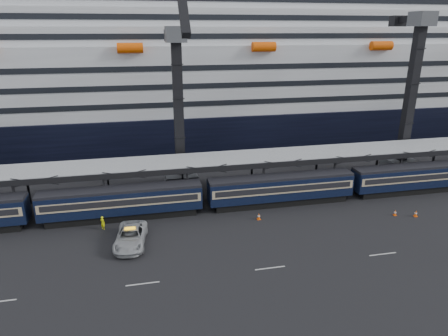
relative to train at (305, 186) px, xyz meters
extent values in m
plane|color=black|center=(4.65, -10.00, -2.20)|extent=(260.00, 260.00, 0.00)
cube|color=beige|center=(-21.35, -14.00, -2.19)|extent=(3.00, 0.15, 0.02)
cube|color=beige|center=(-9.35, -14.00, -2.19)|extent=(3.00, 0.15, 0.02)
cube|color=beige|center=(2.65, -14.00, -2.19)|extent=(3.00, 0.15, 0.02)
cube|color=black|center=(-23.35, 0.00, -1.75)|extent=(17.48, 2.40, 0.90)
cube|color=black|center=(-23.35, 0.00, 0.05)|extent=(19.00, 2.80, 2.70)
cube|color=#C1AE88|center=(-23.35, 0.00, 0.35)|extent=(18.62, 2.92, 1.05)
cube|color=black|center=(-23.35, 0.00, 0.40)|extent=(17.86, 2.98, 0.70)
cube|color=black|center=(-23.35, 0.00, 1.55)|extent=(19.00, 2.50, 0.35)
cube|color=black|center=(-3.35, 0.00, -1.75)|extent=(17.48, 2.40, 0.90)
cube|color=black|center=(-3.35, 0.00, 0.05)|extent=(19.00, 2.80, 2.70)
cube|color=#C1AE88|center=(-3.35, 0.00, 0.35)|extent=(18.62, 2.92, 1.05)
cube|color=black|center=(-3.35, 0.00, 0.40)|extent=(17.86, 2.98, 0.70)
cube|color=black|center=(-3.35, 0.00, 1.55)|extent=(19.00, 2.50, 0.35)
cube|color=black|center=(16.65, 0.00, -1.75)|extent=(17.48, 2.40, 0.90)
cube|color=black|center=(16.65, 0.00, 0.05)|extent=(19.00, 2.80, 2.70)
cube|color=#C1AE88|center=(16.65, 0.00, 0.35)|extent=(18.62, 2.92, 1.05)
cube|color=black|center=(16.65, 0.00, 0.40)|extent=(17.86, 2.98, 0.70)
cube|color=black|center=(16.65, 0.00, 1.55)|extent=(19.00, 2.50, 0.35)
cube|color=gray|center=(4.65, 4.00, 3.20)|extent=(130.00, 6.00, 0.25)
cube|color=black|center=(4.65, 1.00, 2.90)|extent=(130.00, 0.25, 0.70)
cube|color=black|center=(4.65, 7.00, 2.90)|extent=(130.00, 0.25, 0.70)
cube|color=black|center=(-35.35, 1.20, 0.50)|extent=(0.25, 0.25, 5.40)
cube|color=black|center=(-35.35, 6.80, 0.50)|extent=(0.25, 0.25, 5.40)
cube|color=black|center=(-25.35, 1.20, 0.50)|extent=(0.25, 0.25, 5.40)
cube|color=black|center=(-25.35, 6.80, 0.50)|extent=(0.25, 0.25, 5.40)
cube|color=black|center=(-15.35, 1.20, 0.50)|extent=(0.25, 0.25, 5.40)
cube|color=black|center=(-15.35, 6.80, 0.50)|extent=(0.25, 0.25, 5.40)
cube|color=black|center=(-5.35, 1.20, 0.50)|extent=(0.25, 0.25, 5.40)
cube|color=black|center=(-5.35, 6.80, 0.50)|extent=(0.25, 0.25, 5.40)
cube|color=black|center=(4.65, 1.20, 0.50)|extent=(0.25, 0.25, 5.40)
cube|color=black|center=(4.65, 6.80, 0.50)|extent=(0.25, 0.25, 5.40)
cube|color=black|center=(14.65, 1.20, 0.50)|extent=(0.25, 0.25, 5.40)
cube|color=black|center=(14.65, 6.80, 0.50)|extent=(0.25, 0.25, 5.40)
cube|color=black|center=(24.65, 6.80, 0.50)|extent=(0.25, 0.25, 5.40)
cube|color=black|center=(4.65, 36.00, 1.30)|extent=(200.00, 28.00, 7.00)
cube|color=silver|center=(4.65, 36.00, 10.80)|extent=(190.00, 26.88, 12.00)
cube|color=silver|center=(4.65, 36.00, 18.30)|extent=(160.00, 24.64, 3.00)
cube|color=black|center=(4.65, 23.63, 18.30)|extent=(153.60, 0.12, 0.90)
cube|color=silver|center=(4.65, 36.00, 21.30)|extent=(124.00, 21.84, 3.00)
cube|color=black|center=(4.65, 25.03, 21.30)|extent=(119.04, 0.12, 0.90)
cube|color=silver|center=(4.65, 36.00, 24.30)|extent=(90.00, 19.04, 3.00)
cylinder|color=#FF5708|center=(-21.35, 21.96, 16.60)|extent=(4.00, 1.60, 1.60)
cylinder|color=#FF5708|center=(0.65, 21.96, 16.60)|extent=(4.00, 1.60, 1.60)
cylinder|color=#FF5708|center=(22.65, 21.96, 16.60)|extent=(4.00, 1.60, 1.60)
cube|color=#44474B|center=(-15.35, 9.00, -1.20)|extent=(4.50, 4.50, 2.00)
cube|color=black|center=(-15.35, 9.00, 8.80)|extent=(1.30, 1.30, 18.00)
cube|color=#44474B|center=(-15.35, 9.00, 18.80)|extent=(2.60, 3.20, 2.00)
cube|color=black|center=(-15.35, 11.52, 18.80)|extent=(0.90, 5.04, 0.90)
cube|color=black|center=(-15.35, 14.04, 18.60)|extent=(2.20, 1.60, 1.60)
cube|color=#44474B|center=(19.65, 8.00, -1.20)|extent=(4.50, 4.50, 2.00)
cube|color=black|center=(19.65, 8.00, 9.80)|extent=(1.30, 1.30, 20.00)
cube|color=#44474B|center=(19.65, 8.00, 20.80)|extent=(2.60, 3.20, 2.00)
cube|color=black|center=(19.65, 10.80, 20.80)|extent=(0.90, 5.60, 0.90)
cube|color=black|center=(19.65, 13.60, 20.60)|extent=(2.20, 1.60, 1.60)
imported|color=#9FA1A6|center=(-22.39, -6.67, -1.29)|extent=(3.81, 6.91, 1.83)
imported|color=#F8FF0D|center=(-25.54, -2.50, -1.39)|extent=(0.70, 0.68, 1.61)
cube|color=#FF5708|center=(-7.42, -3.83, -2.18)|extent=(0.43, 0.43, 0.04)
cone|color=#FF5708|center=(-7.42, -3.83, -1.75)|extent=(0.36, 0.36, 0.81)
cylinder|color=white|center=(-7.42, -3.83, -1.75)|extent=(0.30, 0.30, 0.13)
cube|color=#FF5708|center=(9.24, -6.27, -2.18)|extent=(0.38, 0.38, 0.04)
cone|color=#FF5708|center=(9.24, -6.27, -1.80)|extent=(0.32, 0.32, 0.71)
cylinder|color=white|center=(9.24, -6.27, -1.80)|extent=(0.27, 0.27, 0.12)
cube|color=#FF5708|center=(11.54, -7.05, -2.18)|extent=(0.41, 0.41, 0.04)
cone|color=#FF5708|center=(11.54, -7.05, -1.77)|extent=(0.35, 0.35, 0.78)
cylinder|color=white|center=(11.54, -7.05, -1.77)|extent=(0.29, 0.29, 0.13)
camera|label=1|loc=(-20.53, -45.24, 19.45)|focal=32.00mm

